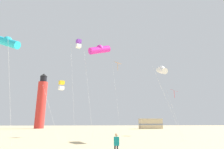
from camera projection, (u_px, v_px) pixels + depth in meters
The scene contains 10 objects.
kite_flyer_standing at pixel (116, 142), 11.48m from camera, with size 0.35×0.52×1.16m.
kite_tube_cyan at pixel (7, 42), 16.00m from camera, with size 2.59×1.99×9.33m.
kite_box_violet at pixel (79, 44), 25.19m from camera, with size 1.45×1.45×12.86m.
kite_diamond_scarlet at pixel (174, 92), 28.67m from camera, with size 1.88×1.88×6.86m.
kite_tube_white at pixel (162, 70), 21.26m from camera, with size 2.64×2.69×8.40m.
kite_diamond_orange at pixel (118, 66), 28.24m from camera, with size 1.54×1.54×10.93m.
kite_box_gold at pixel (61, 85), 23.15m from camera, with size 2.68×2.59×6.91m.
kite_tube_magenta at pixel (100, 50), 18.93m from camera, with size 2.87×2.58×9.81m.
lighthouse_distant at pixel (41, 102), 55.88m from camera, with size 2.80×2.80×16.80m.
rv_van_tan at pixel (151, 124), 52.15m from camera, with size 6.60×2.82×2.80m.
Camera 1 is at (-1.64, -5.78, 1.83)m, focal length 29.39 mm.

